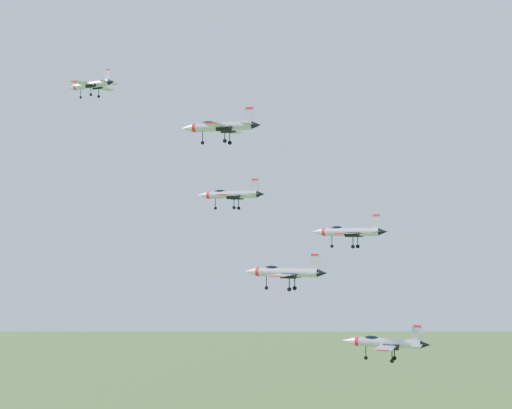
# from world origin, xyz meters

# --- Properties ---
(jet_lead) EXTENTS (10.72, 9.11, 2.91)m
(jet_lead) POSITION_xyz_m (-28.68, 8.75, 164.65)
(jet_lead) COLOR #B5BAC3
(jet_left_high) EXTENTS (10.73, 8.89, 2.87)m
(jet_left_high) POSITION_xyz_m (0.55, -3.31, 144.29)
(jet_left_high) COLOR #B5BAC3
(jet_right_high) EXTENTS (11.26, 9.27, 3.01)m
(jet_right_high) POSITION_xyz_m (2.39, -14.22, 152.75)
(jet_right_high) COLOR #B5BAC3
(jet_left_low) EXTENTS (11.78, 9.93, 3.17)m
(jet_left_low) POSITION_xyz_m (17.38, 1.32, 138.83)
(jet_left_low) COLOR #B5BAC3
(jet_right_low) EXTENTS (11.57, 9.66, 3.09)m
(jet_right_low) POSITION_xyz_m (10.75, -12.61, 133.51)
(jet_right_low) COLOR #B5BAC3
(jet_trail) EXTENTS (12.75, 10.57, 3.41)m
(jet_trail) POSITION_xyz_m (22.65, 0.86, 122.81)
(jet_trail) COLOR #B5BAC3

